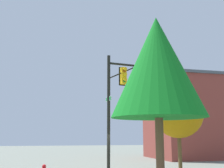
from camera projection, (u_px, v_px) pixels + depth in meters
name	position (u px, v px, depth m)	size (l,w,h in m)	color
signal_pole_assembly	(135.00, 87.00, 18.25)	(4.70, 1.27, 7.48)	black
tree_near	(178.00, 113.00, 20.38)	(3.61, 3.61, 5.86)	brown
tree_mid	(157.00, 66.00, 11.83)	(3.94, 3.94, 7.50)	brown
brick_building	(183.00, 117.00, 31.83)	(7.21, 8.19, 9.11)	brown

